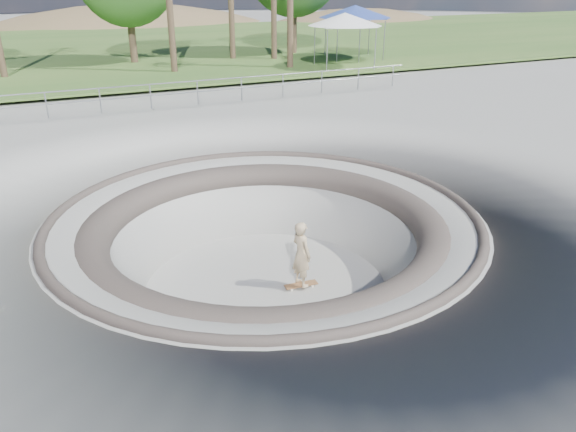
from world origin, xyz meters
name	(u,v)px	position (x,y,z in m)	size (l,w,h in m)	color
ground	(265,216)	(0.00, 0.00, 0.00)	(180.00, 180.00, 0.00)	gray
skate_bowl	(266,282)	(0.00, 0.00, -1.83)	(14.00, 14.00, 4.10)	gray
grass_strip	(86,49)	(0.00, 34.00, 0.22)	(180.00, 36.00, 0.12)	#375D25
distant_hills	(104,90)	(3.78, 57.17, -7.02)	(103.20, 45.00, 28.60)	brown
safety_railing	(151,96)	(0.00, 12.00, 0.69)	(25.00, 0.06, 1.03)	gray
skateboard	(301,285)	(0.76, -0.48, -1.83)	(0.86, 0.31, 0.09)	olive
skater	(301,254)	(0.76, -0.48, -0.97)	(0.62, 0.40, 1.69)	tan
canopy_white	(345,20)	(12.69, 18.00, 2.93)	(5.83, 5.83, 3.03)	gray
canopy_blue	(355,12)	(15.26, 21.13, 3.14)	(6.24, 6.24, 3.26)	gray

